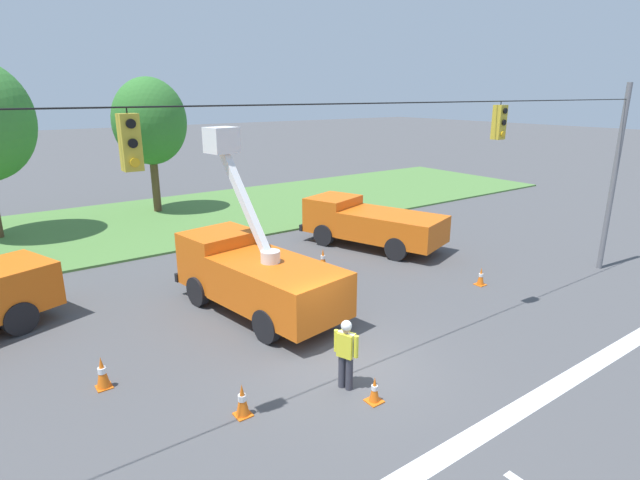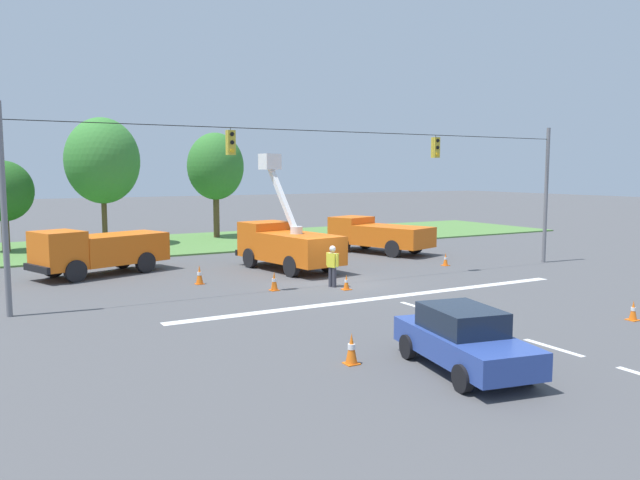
{
  "view_description": "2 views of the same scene",
  "coord_description": "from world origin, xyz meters",
  "px_view_note": "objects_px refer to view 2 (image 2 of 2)",
  "views": [
    {
      "loc": [
        -7.34,
        -8.85,
        6.83
      ],
      "look_at": [
        1.89,
        3.96,
        2.16
      ],
      "focal_mm": 28.0,
      "sensor_mm": 36.0,
      "label": 1
    },
    {
      "loc": [
        -13.98,
        -23.21,
        4.88
      ],
      "look_at": [
        0.36,
        2.27,
        1.68
      ],
      "focal_mm": 35.0,
      "sensor_mm": 36.0,
      "label": 2
    }
  ],
  "objects_px": {
    "traffic_cone_foreground_left": "(446,259)",
    "utility_truck_support_near": "(377,234)",
    "traffic_cone_lane_edge_b": "(274,281)",
    "utility_truck_support_far": "(99,250)",
    "sedan_blue": "(464,339)",
    "tree_centre": "(102,161)",
    "traffic_cone_foreground_right": "(338,252)",
    "tree_west": "(3,192)",
    "traffic_cone_near_bucket": "(633,311)",
    "utility_truck_bucket_lift": "(287,243)",
    "tree_east": "(216,167)",
    "road_worker": "(332,264)",
    "traffic_cone_mid_right": "(351,349)",
    "traffic_cone_lane_edge_a": "(346,282)",
    "traffic_cone_mid_left": "(199,275)"
  },
  "relations": [
    {
      "from": "traffic_cone_foreground_left",
      "to": "utility_truck_support_near",
      "type": "bearing_deg",
      "value": 91.14
    },
    {
      "from": "utility_truck_support_near",
      "to": "traffic_cone_lane_edge_b",
      "type": "distance_m",
      "value": 13.29
    },
    {
      "from": "utility_truck_support_far",
      "to": "sedan_blue",
      "type": "height_order",
      "value": "utility_truck_support_far"
    },
    {
      "from": "tree_centre",
      "to": "traffic_cone_foreground_right",
      "type": "relative_size",
      "value": 10.59
    },
    {
      "from": "tree_west",
      "to": "utility_truck_support_near",
      "type": "distance_m",
      "value": 22.55
    },
    {
      "from": "tree_centre",
      "to": "utility_truck_support_near",
      "type": "height_order",
      "value": "tree_centre"
    },
    {
      "from": "traffic_cone_foreground_right",
      "to": "traffic_cone_near_bucket",
      "type": "relative_size",
      "value": 1.19
    },
    {
      "from": "utility_truck_bucket_lift",
      "to": "traffic_cone_lane_edge_b",
      "type": "xyz_separation_m",
      "value": [
        -2.9,
        -4.7,
        -0.96
      ]
    },
    {
      "from": "tree_centre",
      "to": "utility_truck_bucket_lift",
      "type": "bearing_deg",
      "value": -67.41
    },
    {
      "from": "tree_east",
      "to": "traffic_cone_lane_edge_b",
      "type": "relative_size",
      "value": 9.85
    },
    {
      "from": "tree_east",
      "to": "traffic_cone_lane_edge_b",
      "type": "xyz_separation_m",
      "value": [
        -4.92,
        -20.37,
        -4.86
      ]
    },
    {
      "from": "road_worker",
      "to": "traffic_cone_foreground_left",
      "type": "xyz_separation_m",
      "value": [
        8.23,
        2.33,
        -0.67
      ]
    },
    {
      "from": "utility_truck_support_near",
      "to": "traffic_cone_near_bucket",
      "type": "height_order",
      "value": "utility_truck_support_near"
    },
    {
      "from": "tree_west",
      "to": "tree_centre",
      "type": "height_order",
      "value": "tree_centre"
    },
    {
      "from": "tree_east",
      "to": "traffic_cone_mid_right",
      "type": "distance_m",
      "value": 31.59
    },
    {
      "from": "traffic_cone_mid_right",
      "to": "traffic_cone_lane_edge_b",
      "type": "xyz_separation_m",
      "value": [
        2.51,
        9.95,
        -0.01
      ]
    },
    {
      "from": "tree_west",
      "to": "traffic_cone_lane_edge_a",
      "type": "height_order",
      "value": "tree_west"
    },
    {
      "from": "sedan_blue",
      "to": "traffic_cone_mid_right",
      "type": "bearing_deg",
      "value": 140.68
    },
    {
      "from": "utility_truck_support_near",
      "to": "traffic_cone_foreground_right",
      "type": "distance_m",
      "value": 3.74
    },
    {
      "from": "tree_east",
      "to": "traffic_cone_near_bucket",
      "type": "bearing_deg",
      "value": -84.09
    },
    {
      "from": "utility_truck_support_near",
      "to": "traffic_cone_foreground_left",
      "type": "relative_size",
      "value": 10.28
    },
    {
      "from": "sedan_blue",
      "to": "traffic_cone_mid_left",
      "type": "distance_m",
      "value": 14.76
    },
    {
      "from": "tree_east",
      "to": "road_worker",
      "type": "xyz_separation_m",
      "value": [
        -2.41,
        -20.85,
        -4.25
      ]
    },
    {
      "from": "tree_east",
      "to": "traffic_cone_mid_left",
      "type": "relative_size",
      "value": 9.33
    },
    {
      "from": "traffic_cone_mid_right",
      "to": "traffic_cone_near_bucket",
      "type": "relative_size",
      "value": 1.22
    },
    {
      "from": "sedan_blue",
      "to": "road_worker",
      "type": "bearing_deg",
      "value": 75.67
    },
    {
      "from": "utility_truck_support_far",
      "to": "road_worker",
      "type": "bearing_deg",
      "value": -45.16
    },
    {
      "from": "traffic_cone_near_bucket",
      "to": "traffic_cone_lane_edge_a",
      "type": "distance_m",
      "value": 10.69
    },
    {
      "from": "tree_east",
      "to": "utility_truck_support_far",
      "type": "relative_size",
      "value": 1.15
    },
    {
      "from": "utility_truck_support_far",
      "to": "traffic_cone_mid_right",
      "type": "distance_m",
      "value": 17.87
    },
    {
      "from": "tree_west",
      "to": "traffic_cone_lane_edge_b",
      "type": "distance_m",
      "value": 21.07
    },
    {
      "from": "traffic_cone_mid_left",
      "to": "traffic_cone_near_bucket",
      "type": "relative_size",
      "value": 1.25
    },
    {
      "from": "traffic_cone_mid_right",
      "to": "traffic_cone_foreground_right",
      "type": "bearing_deg",
      "value": 60.05
    },
    {
      "from": "utility_truck_support_far",
      "to": "road_worker",
      "type": "relative_size",
      "value": 3.78
    },
    {
      "from": "tree_west",
      "to": "tree_east",
      "type": "xyz_separation_m",
      "value": [
        13.92,
        1.61,
        1.54
      ]
    },
    {
      "from": "utility_truck_support_far",
      "to": "traffic_cone_foreground_left",
      "type": "distance_m",
      "value": 17.33
    },
    {
      "from": "utility_truck_bucket_lift",
      "to": "traffic_cone_mid_right",
      "type": "bearing_deg",
      "value": -110.27
    },
    {
      "from": "utility_truck_support_near",
      "to": "sedan_blue",
      "type": "bearing_deg",
      "value": -119.19
    },
    {
      "from": "traffic_cone_foreground_right",
      "to": "traffic_cone_lane_edge_a",
      "type": "distance_m",
      "value": 9.25
    },
    {
      "from": "traffic_cone_mid_left",
      "to": "traffic_cone_near_bucket",
      "type": "height_order",
      "value": "traffic_cone_mid_left"
    },
    {
      "from": "tree_west",
      "to": "tree_east",
      "type": "distance_m",
      "value": 14.1
    },
    {
      "from": "traffic_cone_foreground_left",
      "to": "traffic_cone_near_bucket",
      "type": "distance_m",
      "value": 12.64
    },
    {
      "from": "tree_west",
      "to": "utility_truck_support_far",
      "type": "height_order",
      "value": "tree_west"
    },
    {
      "from": "tree_centre",
      "to": "traffic_cone_near_bucket",
      "type": "relative_size",
      "value": 12.64
    },
    {
      "from": "utility_truck_bucket_lift",
      "to": "traffic_cone_lane_edge_b",
      "type": "distance_m",
      "value": 5.6
    },
    {
      "from": "traffic_cone_lane_edge_a",
      "to": "tree_east",
      "type": "bearing_deg",
      "value": 84.12
    },
    {
      "from": "utility_truck_support_near",
      "to": "utility_truck_bucket_lift",
      "type": "bearing_deg",
      "value": -157.14
    },
    {
      "from": "traffic_cone_foreground_left",
      "to": "traffic_cone_mid_right",
      "type": "distance_m",
      "value": 17.74
    },
    {
      "from": "tree_west",
      "to": "traffic_cone_lane_edge_b",
      "type": "height_order",
      "value": "tree_west"
    },
    {
      "from": "utility_truck_support_near",
      "to": "traffic_cone_near_bucket",
      "type": "distance_m",
      "value": 18.65
    }
  ]
}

